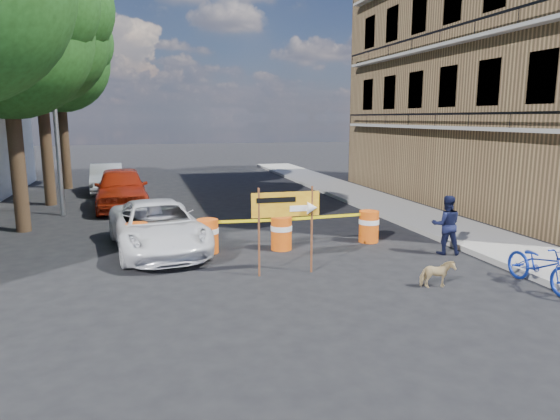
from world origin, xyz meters
TOP-DOWN VIEW (x-y plane):
  - ground at (0.00, 0.00)m, footprint 120.00×120.00m
  - sidewalk_east at (6.20, 6.00)m, footprint 2.40×40.00m
  - apartment_building at (12.00, 8.00)m, footprint 8.00×16.00m
  - tree_mid_a at (-6.74, 7.00)m, footprint 5.25×5.00m
  - tree_mid_b at (-6.73, 12.00)m, footprint 5.67×5.40m
  - tree_far at (-6.74, 17.00)m, footprint 5.04×4.80m
  - streetlamp at (-5.93, 9.50)m, footprint 1.25×0.18m
  - barrel_far_left at (-3.32, 2.91)m, footprint 0.58×0.58m
  - barrel_mid_left at (-1.54, 2.94)m, footprint 0.58×0.58m
  - barrel_mid_right at (0.42, 2.75)m, footprint 0.58×0.58m
  - barrel_far_right at (3.05, 2.89)m, footprint 0.58×0.58m
  - detour_sign at (0.15, 0.62)m, footprint 1.56×0.29m
  - pedestrian at (4.44, 1.20)m, footprint 0.91×0.80m
  - bicycle at (4.80, -1.66)m, footprint 0.65×0.98m
  - dog at (2.72, -1.10)m, footprint 0.73×0.38m
  - suv_white at (-2.80, 3.50)m, footprint 2.78×5.00m
  - sedan_red at (-3.95, 10.34)m, footprint 2.15×4.85m
  - sedan_silver at (-4.80, 15.10)m, footprint 1.65×4.18m

SIDE VIEW (x-z plane):
  - ground at x=0.00m, z-range 0.00..0.00m
  - sidewalk_east at x=6.20m, z-range 0.00..0.15m
  - dog at x=2.72m, z-range 0.00..0.59m
  - barrel_far_left at x=-3.32m, z-range 0.02..0.92m
  - barrel_mid_left at x=-1.54m, z-range 0.02..0.92m
  - barrel_mid_right at x=0.42m, z-range 0.02..0.92m
  - barrel_far_right at x=3.05m, z-range 0.02..0.92m
  - suv_white at x=-2.80m, z-range 0.00..1.32m
  - sedan_silver at x=-4.80m, z-range 0.00..1.35m
  - pedestrian at x=4.44m, z-range 0.00..1.55m
  - sedan_red at x=-3.95m, z-range 0.00..1.62m
  - bicycle at x=4.80m, z-range 0.00..1.86m
  - detour_sign at x=0.15m, z-range 0.47..2.48m
  - streetlamp at x=-5.93m, z-range 0.38..8.38m
  - apartment_building at x=12.00m, z-range 0.00..12.00m
  - tree_mid_a at x=-6.74m, z-range 1.67..10.34m
  - tree_far at x=-6.74m, z-range 1.80..10.64m
  - tree_mid_b at x=-6.73m, z-range 1.90..11.53m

